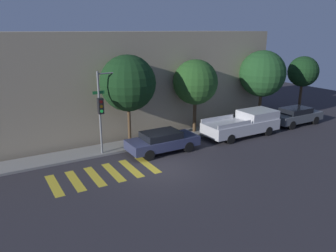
{
  "coord_description": "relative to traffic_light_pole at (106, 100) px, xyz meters",
  "views": [
    {
      "loc": [
        -7.79,
        -14.31,
        7.21
      ],
      "look_at": [
        1.76,
        2.1,
        1.6
      ],
      "focal_mm": 35.0,
      "sensor_mm": 36.0,
      "label": 1
    }
  ],
  "objects": [
    {
      "name": "building_row",
      "position": [
        1.6,
        5.05,
        0.2
      ],
      "size": [
        26.0,
        6.0,
        7.08
      ],
      "primitive_type": "cube",
      "color": "gray",
      "rests_on": "ground"
    },
    {
      "name": "sidewalk",
      "position": [
        1.6,
        0.74,
        -3.26
      ],
      "size": [
        26.0,
        1.82,
        0.14
      ],
      "primitive_type": "cube",
      "color": "gray",
      "rests_on": "ground"
    },
    {
      "name": "ground_plane",
      "position": [
        1.6,
        -3.37,
        -3.33
      ],
      "size": [
        60.0,
        60.0,
        0.0
      ],
      "primitive_type": "plane",
      "color": "#2D2B30"
    },
    {
      "name": "sedan_near_corner",
      "position": [
        2.96,
        -1.27,
        -2.62
      ],
      "size": [
        4.37,
        1.82,
        1.31
      ],
      "color": "#2D3351",
      "rests_on": "ground"
    },
    {
      "name": "tree_far_end",
      "position": [
        13.22,
        0.91,
        0.53
      ],
      "size": [
        3.63,
        3.63,
        5.69
      ],
      "color": "#4C3823",
      "rests_on": "ground"
    },
    {
      "name": "sedan_middle",
      "position": [
        14.99,
        -1.27,
        -2.6
      ],
      "size": [
        4.38,
        1.74,
        1.36
      ],
      "color": "#4C5156",
      "rests_on": "ground"
    },
    {
      "name": "tree_midblock",
      "position": [
        6.83,
        0.91,
        0.36
      ],
      "size": [
        3.13,
        3.13,
        5.27
      ],
      "color": "#4C3823",
      "rests_on": "ground"
    },
    {
      "name": "tree_near_corner",
      "position": [
        1.77,
        0.91,
        0.7
      ],
      "size": [
        3.48,
        3.48,
        5.78
      ],
      "color": "#4C3823",
      "rests_on": "ground"
    },
    {
      "name": "pickup_truck",
      "position": [
        9.6,
        -1.27,
        -2.48
      ],
      "size": [
        5.57,
        2.09,
        1.67
      ],
      "color": "#BCBCC1",
      "rests_on": "ground"
    },
    {
      "name": "traffic_light_pole",
      "position": [
        0.0,
        0.0,
        0.0
      ],
      "size": [
        2.16,
        0.56,
        4.99
      ],
      "color": "slate",
      "rests_on": "ground"
    },
    {
      "name": "tree_behind_truck",
      "position": [
        18.07,
        0.91,
        0.39
      ],
      "size": [
        2.59,
        2.59,
        5.04
      ],
      "color": "#42301E",
      "rests_on": "ground"
    },
    {
      "name": "crosswalk",
      "position": [
        -1.22,
        -2.57,
        -3.33
      ],
      "size": [
        5.47,
        2.6,
        0.0
      ],
      "color": "gold",
      "rests_on": "ground"
    }
  ]
}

